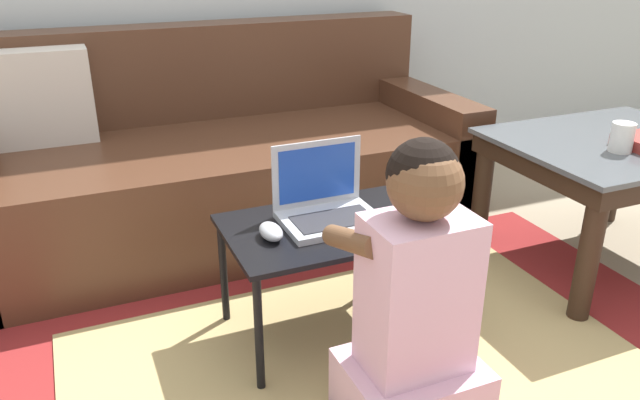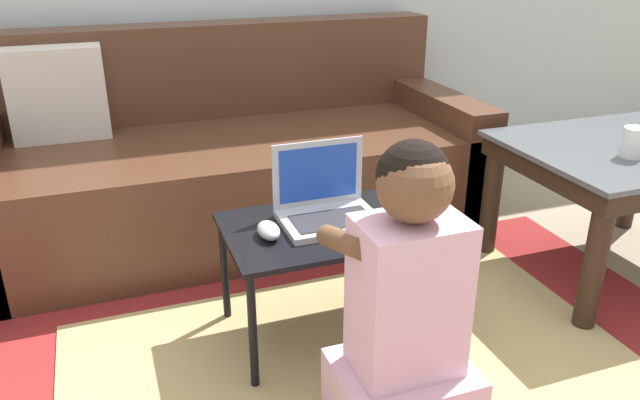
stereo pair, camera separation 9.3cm
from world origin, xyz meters
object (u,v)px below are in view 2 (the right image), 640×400
Objects in this scene: laptop_desk at (330,236)px; computer_mouse at (269,230)px; person_seated at (406,310)px; coffee_table at (627,166)px; cup_on_table at (634,142)px; laptop at (327,208)px; couch at (227,162)px.

computer_mouse reaches higher than laptop_desk.
person_seated is (0.03, -0.44, 0.00)m from laptop_desk.
cup_on_table is (-0.10, -0.10, 0.13)m from coffee_table.
computer_mouse is 0.14× the size of person_seated.
person_seated is at bearing -160.59° from cup_on_table.
laptop is at bearing 173.57° from cup_on_table.
coffee_table is 1.29× the size of laptop_desk.
couch is at bearing 97.97° from laptop.
laptop is (-1.13, 0.01, 0.00)m from coffee_table.
coffee_table is 0.20m from cup_on_table.
laptop reaches higher than cup_on_table.
person_seated is (0.03, -0.47, -0.08)m from laptop.
coffee_table reaches higher than computer_mouse.
cup_on_table is (1.00, 0.35, 0.20)m from person_seated.
computer_mouse is (-0.20, -0.05, -0.02)m from laptop.
laptop is at bearing 93.29° from person_seated.
couch is 2.65× the size of person_seated.
person_seated is (0.15, -1.34, 0.06)m from couch.
person_seated reaches higher than laptop.
coffee_table is at bearing 45.31° from cup_on_table.
cup_on_table is (1.03, -0.09, 0.21)m from laptop_desk.
coffee_table is at bearing 1.66° from computer_mouse.
computer_mouse is at bearing -94.59° from couch.
laptop_desk is 1.06m from cup_on_table.
cup_on_table is at bearing 19.41° from person_seated.
person_seated is 1.08m from cup_on_table.
computer_mouse is at bearing -174.07° from laptop_desk.
computer_mouse is at bearing 176.94° from cup_on_table.
couch is 20.40× the size of cup_on_table.
laptop_desk is 0.08m from laptop.
laptop_desk is 5.85× the size of computer_mouse.
couch reaches higher than computer_mouse.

